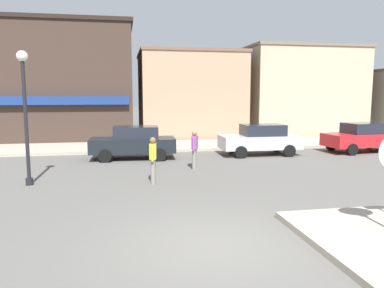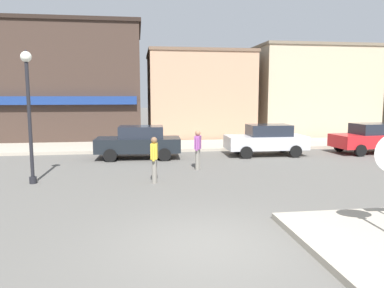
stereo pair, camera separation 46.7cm
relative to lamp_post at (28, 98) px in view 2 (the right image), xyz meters
The scene contains 11 objects.
ground_plane 8.46m from the lamp_post, 51.11° to the right, with size 160.00×160.00×0.00m, color #5B5954.
kerb_far 10.11m from the lamp_post, 59.10° to the left, with size 80.00×4.00×0.15m, color #A89E8C.
lamp_post is the anchor object (origin of this frame).
parked_car_nearest 6.30m from the lamp_post, 51.66° to the left, with size 4.08×2.02×1.56m.
parked_car_second 11.27m from the lamp_post, 24.80° to the left, with size 4.02×1.92×1.56m.
parked_car_third 16.55m from the lamp_post, 16.20° to the left, with size 4.14×2.16×1.56m.
pedestrian_crossing_near 6.60m from the lamp_post, 15.02° to the left, with size 0.34×0.54×1.61m.
pedestrian_crossing_far 4.70m from the lamp_post, ahead, with size 0.28×0.56×1.61m.
building_corner_shop 14.18m from the lamp_post, 92.41° to the left, with size 9.10×8.14×7.69m.
building_storefront_left_near 15.96m from the lamp_post, 59.94° to the left, with size 7.20×6.68×6.02m.
building_storefront_left_mid 22.31m from the lamp_post, 41.96° to the left, with size 8.65×8.06×6.58m.
Camera 2 is at (-1.34, -7.17, 3.07)m, focal length 35.00 mm.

